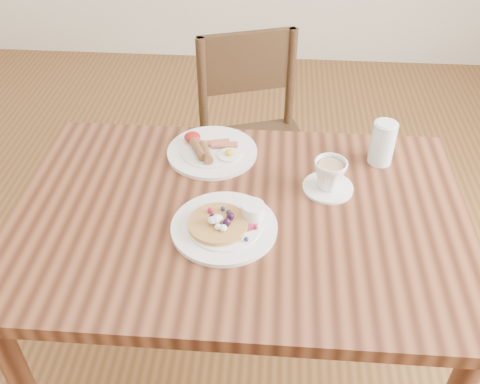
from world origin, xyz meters
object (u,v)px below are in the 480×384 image
at_px(dining_table, 240,239).
at_px(breakfast_plate, 211,151).
at_px(chair_far, 254,139).
at_px(teacup_saucer, 329,177).
at_px(pancake_plate, 226,224).
at_px(water_glass, 383,143).

bearing_deg(dining_table, breakfast_plate, 112.56).
bearing_deg(dining_table, chair_far, 89.79).
bearing_deg(breakfast_plate, teacup_saucer, -22.44).
xyz_separation_m(pancake_plate, breakfast_plate, (-0.08, 0.32, -0.00)).
bearing_deg(teacup_saucer, dining_table, -153.42).
xyz_separation_m(chair_far, water_glass, (0.39, -0.47, 0.32)).
distance_m(chair_far, water_glass, 0.69).
distance_m(pancake_plate, teacup_saucer, 0.32).
distance_m(dining_table, pancake_plate, 0.13).
xyz_separation_m(dining_table, pancake_plate, (-0.03, -0.06, 0.11)).
relative_size(dining_table, breakfast_plate, 4.44).
distance_m(pancake_plate, breakfast_plate, 0.33).
bearing_deg(pancake_plate, water_glass, 37.12).
height_order(dining_table, teacup_saucer, teacup_saucer).
xyz_separation_m(dining_table, breakfast_plate, (-0.11, 0.26, 0.11)).
bearing_deg(dining_table, pancake_plate, -116.20).
distance_m(dining_table, water_glass, 0.50).
height_order(dining_table, breakfast_plate, breakfast_plate).
bearing_deg(chair_far, pancake_plate, 69.65).
height_order(pancake_plate, breakfast_plate, pancake_plate).
height_order(chair_far, teacup_saucer, chair_far).
xyz_separation_m(dining_table, teacup_saucer, (0.24, 0.12, 0.14)).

